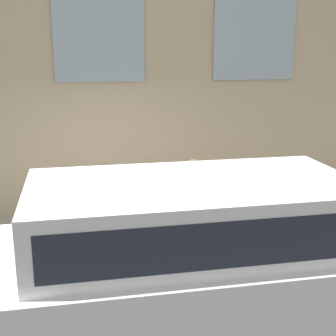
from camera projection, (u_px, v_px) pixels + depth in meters
name	position (u px, v px, depth m)	size (l,w,h in m)	color
ground_plane	(120.00, 284.00, 5.95)	(80.00, 80.00, 0.00)	#2D2D30
sidewalk	(111.00, 241.00, 7.12)	(2.51, 60.00, 0.13)	gray
fire_hydrant	(142.00, 221.00, 6.54)	(0.29, 0.41, 0.85)	gray
person	(193.00, 194.00, 6.65)	(0.31, 0.21, 1.28)	#232328
parked_truck_silver_near	(186.00, 252.00, 4.61)	(1.82, 5.06, 1.68)	black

